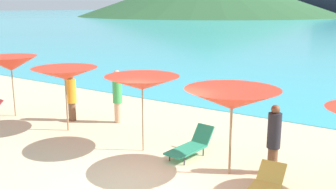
{
  "coord_description": "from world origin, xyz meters",
  "views": [
    {
      "loc": [
        5.13,
        -6.45,
        4.01
      ],
      "look_at": [
        -1.75,
        3.77,
        1.2
      ],
      "focal_mm": 41.46,
      "sensor_mm": 36.0,
      "label": 1
    }
  ],
  "objects_px": {
    "umbrella_2": "(142,83)",
    "umbrella_3": "(232,99)",
    "umbrella_0": "(11,64)",
    "lounge_chair_1": "(265,185)",
    "lounge_chair_0": "(191,145)",
    "beachgoer_1": "(274,138)",
    "beachgoer_3": "(71,96)",
    "umbrella_1": "(65,74)",
    "beachgoer_0": "(117,95)"
  },
  "relations": [
    {
      "from": "umbrella_2",
      "to": "beachgoer_1",
      "type": "xyz_separation_m",
      "value": [
        3.57,
        0.54,
        -1.04
      ]
    },
    {
      "from": "umbrella_3",
      "to": "lounge_chair_0",
      "type": "xyz_separation_m",
      "value": [
        -1.37,
        0.48,
        -1.57
      ]
    },
    {
      "from": "umbrella_1",
      "to": "beachgoer_0",
      "type": "xyz_separation_m",
      "value": [
        0.78,
        1.6,
        -0.9
      ]
    },
    {
      "from": "beachgoer_1",
      "to": "umbrella_2",
      "type": "bearing_deg",
      "value": 86.23
    },
    {
      "from": "umbrella_2",
      "to": "umbrella_3",
      "type": "distance_m",
      "value": 2.71
    },
    {
      "from": "umbrella_1",
      "to": "lounge_chair_0",
      "type": "bearing_deg",
      "value": 4.29
    },
    {
      "from": "umbrella_2",
      "to": "umbrella_3",
      "type": "relative_size",
      "value": 0.87
    },
    {
      "from": "umbrella_2",
      "to": "beachgoer_3",
      "type": "height_order",
      "value": "umbrella_2"
    },
    {
      "from": "beachgoer_1",
      "to": "beachgoer_3",
      "type": "relative_size",
      "value": 1.02
    },
    {
      "from": "beachgoer_0",
      "to": "umbrella_3",
      "type": "bearing_deg",
      "value": 54.89
    },
    {
      "from": "beachgoer_0",
      "to": "beachgoer_1",
      "type": "xyz_separation_m",
      "value": [
        5.97,
        -1.13,
        -0.08
      ]
    },
    {
      "from": "beachgoer_1",
      "to": "beachgoer_0",
      "type": "bearing_deg",
      "value": 66.85
    },
    {
      "from": "umbrella_0",
      "to": "umbrella_2",
      "type": "relative_size",
      "value": 1.04
    },
    {
      "from": "umbrella_0",
      "to": "umbrella_1",
      "type": "distance_m",
      "value": 2.97
    },
    {
      "from": "umbrella_1",
      "to": "beachgoer_1",
      "type": "relative_size",
      "value": 1.26
    },
    {
      "from": "umbrella_1",
      "to": "beachgoer_0",
      "type": "bearing_deg",
      "value": 64.0
    },
    {
      "from": "umbrella_0",
      "to": "beachgoer_3",
      "type": "xyz_separation_m",
      "value": [
        2.22,
        0.8,
        -1.08
      ]
    },
    {
      "from": "umbrella_1",
      "to": "lounge_chair_1",
      "type": "relative_size",
      "value": 1.47
    },
    {
      "from": "umbrella_1",
      "to": "beachgoer_1",
      "type": "xyz_separation_m",
      "value": [
        6.75,
        0.47,
        -0.98
      ]
    },
    {
      "from": "umbrella_0",
      "to": "lounge_chair_1",
      "type": "bearing_deg",
      "value": -5.02
    },
    {
      "from": "umbrella_2",
      "to": "lounge_chair_0",
      "type": "height_order",
      "value": "umbrella_2"
    },
    {
      "from": "lounge_chair_1",
      "to": "beachgoer_3",
      "type": "height_order",
      "value": "beachgoer_3"
    },
    {
      "from": "lounge_chair_0",
      "to": "beachgoer_0",
      "type": "height_order",
      "value": "beachgoer_0"
    },
    {
      "from": "umbrella_2",
      "to": "lounge_chair_1",
      "type": "relative_size",
      "value": 1.45
    },
    {
      "from": "umbrella_3",
      "to": "umbrella_1",
      "type": "bearing_deg",
      "value": 178.64
    },
    {
      "from": "umbrella_1",
      "to": "beachgoer_0",
      "type": "relative_size",
      "value": 1.17
    },
    {
      "from": "beachgoer_0",
      "to": "beachgoer_3",
      "type": "bearing_deg",
      "value": -81.04
    },
    {
      "from": "lounge_chair_0",
      "to": "beachgoer_0",
      "type": "bearing_deg",
      "value": 167.04
    },
    {
      "from": "beachgoer_3",
      "to": "beachgoer_0",
      "type": "bearing_deg",
      "value": 84.8
    },
    {
      "from": "umbrella_3",
      "to": "beachgoer_1",
      "type": "distance_m",
      "value": 1.43
    },
    {
      "from": "beachgoer_3",
      "to": "umbrella_1",
      "type": "bearing_deg",
      "value": 9.9
    },
    {
      "from": "umbrella_0",
      "to": "umbrella_3",
      "type": "bearing_deg",
      "value": -1.47
    },
    {
      "from": "umbrella_0",
      "to": "beachgoer_0",
      "type": "xyz_separation_m",
      "value": [
        3.75,
        1.52,
        -0.98
      ]
    },
    {
      "from": "lounge_chair_1",
      "to": "umbrella_2",
      "type": "bearing_deg",
      "value": 165.43
    },
    {
      "from": "umbrella_2",
      "to": "beachgoer_3",
      "type": "xyz_separation_m",
      "value": [
        -3.93,
        0.95,
        -1.06
      ]
    },
    {
      "from": "umbrella_2",
      "to": "beachgoer_0",
      "type": "bearing_deg",
      "value": 145.08
    },
    {
      "from": "umbrella_0",
      "to": "beachgoer_1",
      "type": "relative_size",
      "value": 1.29
    },
    {
      "from": "umbrella_1",
      "to": "umbrella_3",
      "type": "bearing_deg",
      "value": -1.36
    },
    {
      "from": "lounge_chair_0",
      "to": "umbrella_0",
      "type": "bearing_deg",
      "value": -172.36
    },
    {
      "from": "lounge_chair_1",
      "to": "beachgoer_3",
      "type": "distance_m",
      "value": 7.99
    },
    {
      "from": "umbrella_3",
      "to": "lounge_chair_0",
      "type": "bearing_deg",
      "value": 160.66
    },
    {
      "from": "beachgoer_1",
      "to": "umbrella_3",
      "type": "bearing_deg",
      "value": 113.1
    },
    {
      "from": "lounge_chair_1",
      "to": "lounge_chair_0",
      "type": "bearing_deg",
      "value": 151.77
    },
    {
      "from": "umbrella_2",
      "to": "beachgoer_0",
      "type": "height_order",
      "value": "umbrella_2"
    },
    {
      "from": "lounge_chair_0",
      "to": "beachgoer_3",
      "type": "relative_size",
      "value": 0.96
    },
    {
      "from": "beachgoer_0",
      "to": "lounge_chair_0",
      "type": "bearing_deg",
      "value": 55.07
    },
    {
      "from": "umbrella_3",
      "to": "lounge_chair_1",
      "type": "xyz_separation_m",
      "value": [
        1.14,
        -0.65,
        -1.62
      ]
    },
    {
      "from": "umbrella_2",
      "to": "umbrella_3",
      "type": "xyz_separation_m",
      "value": [
        2.71,
        -0.07,
        -0.08
      ]
    },
    {
      "from": "beachgoer_0",
      "to": "umbrella_2",
      "type": "bearing_deg",
      "value": 38.82
    },
    {
      "from": "umbrella_0",
      "to": "beachgoer_0",
      "type": "distance_m",
      "value": 4.16
    }
  ]
}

